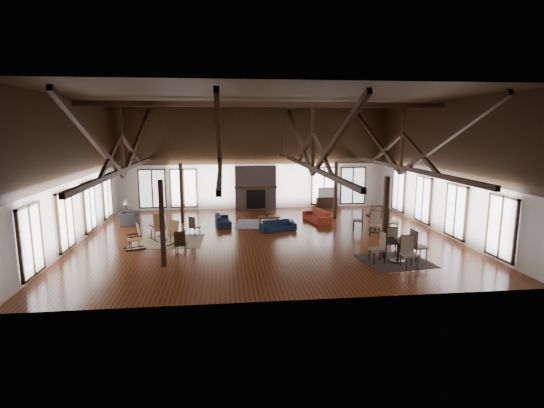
{
  "coord_description": "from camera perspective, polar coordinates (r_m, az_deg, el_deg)",
  "views": [
    {
      "loc": [
        -1.86,
        -18.11,
        4.78
      ],
      "look_at": [
        0.33,
        1.0,
        1.32
      ],
      "focal_mm": 28.0,
      "sensor_mm": 36.0,
      "label": 1
    }
  ],
  "objects": [
    {
      "name": "side_chair_a",
      "position": [
        19.17,
        -10.54,
        -2.79
      ],
      "size": [
        0.54,
        0.54,
        0.91
      ],
      "rotation": [
        0.0,
        0.0,
        -0.69
      ],
      "color": "black",
      "rests_on": "floor"
    },
    {
      "name": "cafe_table_far",
      "position": [
        20.26,
        13.76,
        -2.14
      ],
      "size": [
        2.15,
        2.15,
        1.11
      ],
      "rotation": [
        0.0,
        0.0,
        -0.39
      ],
      "color": "black",
      "rests_on": "floor"
    },
    {
      "name": "wall_front",
      "position": [
        11.41,
        2.92,
        1.2
      ],
      "size": [
        16.0,
        0.02,
        6.0
      ],
      "primitive_type": "cube",
      "color": "silver",
      "rests_on": "floor"
    },
    {
      "name": "rocking_chair_a",
      "position": [
        18.9,
        -15.02,
        -3.08
      ],
      "size": [
        0.88,
        1.03,
        1.17
      ],
      "rotation": [
        0.0,
        0.0,
        0.54
      ],
      "color": "olive",
      "rests_on": "floor"
    },
    {
      "name": "fireplace",
      "position": [
        25.09,
        -2.24,
        2.19
      ],
      "size": [
        2.5,
        0.69,
        2.6
      ],
      "color": "#6B5851",
      "rests_on": "floor"
    },
    {
      "name": "vase",
      "position": [
        21.28,
        -0.73,
        -1.4
      ],
      "size": [
        0.18,
        0.18,
        0.18
      ],
      "primitive_type": "imported",
      "rotation": [
        0.0,
        0.0,
        -0.05
      ],
      "color": "#B2B2B2",
      "rests_on": "coffee_table"
    },
    {
      "name": "rug_tan",
      "position": [
        18.74,
        -13.83,
        -4.87
      ],
      "size": [
        3.06,
        2.47,
        0.01
      ],
      "primitive_type": "cube",
      "rotation": [
        0.0,
        0.0,
        -0.06
      ],
      "color": "tan",
      "rests_on": "floor"
    },
    {
      "name": "coffee_table",
      "position": [
        21.28,
        -0.41,
        -1.81
      ],
      "size": [
        1.1,
        0.6,
        0.41
      ],
      "rotation": [
        0.0,
        0.0,
        0.06
      ],
      "color": "#5D301C",
      "rests_on": "floor"
    },
    {
      "name": "ceiling_fan",
      "position": [
        17.3,
        1.31,
        6.73
      ],
      "size": [
        1.6,
        1.6,
        0.75
      ],
      "color": "black",
      "rests_on": "roof_truss"
    },
    {
      "name": "rocking_chair_b",
      "position": [
        17.93,
        -12.86,
        -3.86
      ],
      "size": [
        0.79,
        0.94,
        1.07
      ],
      "rotation": [
        0.0,
        0.0,
        -0.51
      ],
      "color": "olive",
      "rests_on": "floor"
    },
    {
      "name": "wall_left",
      "position": [
        19.21,
        -25.22,
        3.91
      ],
      "size": [
        0.02,
        14.0,
        6.0
      ],
      "primitive_type": "cube",
      "color": "silver",
      "rests_on": "floor"
    },
    {
      "name": "cafe_table_near",
      "position": [
        16.04,
        16.62,
        -5.49
      ],
      "size": [
        2.17,
        2.17,
        1.12
      ],
      "rotation": [
        0.0,
        0.0,
        0.08
      ],
      "color": "black",
      "rests_on": "floor"
    },
    {
      "name": "post_grid",
      "position": [
        18.49,
        -0.68,
        0.06
      ],
      "size": [
        8.16,
        7.16,
        3.05
      ],
      "color": "black",
      "rests_on": "floor"
    },
    {
      "name": "cup_near",
      "position": [
        16.0,
        16.37,
        -4.43
      ],
      "size": [
        0.13,
        0.13,
        0.09
      ],
      "primitive_type": "imported",
      "rotation": [
        0.0,
        0.0,
        -0.15
      ],
      "color": "#B2B2B2",
      "rests_on": "cafe_table_near"
    },
    {
      "name": "side_chair_b",
      "position": [
        16.38,
        -12.22,
        -4.95
      ],
      "size": [
        0.44,
        0.44,
        0.97
      ],
      "rotation": [
        0.0,
        0.0,
        -0.08
      ],
      "color": "black",
      "rests_on": "floor"
    },
    {
      "name": "sofa_orange",
      "position": [
        21.99,
        6.08,
        -1.62
      ],
      "size": [
        2.16,
        1.21,
        0.6
      ],
      "primitive_type": "imported",
      "rotation": [
        0.0,
        0.0,
        -1.36
      ],
      "color": "maroon",
      "rests_on": "floor"
    },
    {
      "name": "sofa_navy_left",
      "position": [
        21.22,
        -6.6,
        -2.17
      ],
      "size": [
        1.82,
        0.85,
        0.52
      ],
      "primitive_type": "imported",
      "rotation": [
        0.0,
        0.0,
        1.66
      ],
      "color": "#121932",
      "rests_on": "floor"
    },
    {
      "name": "wall_right",
      "position": [
        20.7,
        22.0,
        4.52
      ],
      "size": [
        0.02,
        14.0,
        6.0
      ],
      "primitive_type": "cube",
      "color": "silver",
      "rests_on": "floor"
    },
    {
      "name": "wall_back",
      "position": [
        25.24,
        -2.32,
        6.15
      ],
      "size": [
        16.0,
        0.02,
        6.0
      ],
      "primitive_type": "cube",
      "color": "silver",
      "rests_on": "floor"
    },
    {
      "name": "rug_navy",
      "position": [
        21.41,
        -0.86,
        -2.69
      ],
      "size": [
        3.16,
        2.53,
        0.01
      ],
      "primitive_type": "cube",
      "rotation": [
        0.0,
        0.0,
        -0.13
      ],
      "color": "#1A1A4B",
      "rests_on": "floor"
    },
    {
      "name": "television",
      "position": [
        25.9,
        7.26,
        1.59
      ],
      "size": [
        1.07,
        0.27,
        0.61
      ],
      "primitive_type": "imported",
      "rotation": [
        0.0,
        0.0,
        0.13
      ],
      "color": "#B2B2B2",
      "rests_on": "tv_console"
    },
    {
      "name": "side_table_lamp",
      "position": [
        23.2,
        -18.97,
        -1.16
      ],
      "size": [
        0.45,
        0.45,
        1.14
      ],
      "color": "black",
      "rests_on": "floor"
    },
    {
      "name": "rocking_chair_c",
      "position": [
        17.82,
        -17.73,
        -4.25
      ],
      "size": [
        0.9,
        0.7,
        1.03
      ],
      "rotation": [
        0.0,
        0.0,
        1.97
      ],
      "color": "olive",
      "rests_on": "floor"
    },
    {
      "name": "tv_console",
      "position": [
        26.01,
        7.32,
        0.23
      ],
      "size": [
        1.27,
        0.48,
        0.64
      ],
      "primitive_type": "cube",
      "color": "black",
      "rests_on": "floor"
    },
    {
      "name": "sofa_navy_front",
      "position": [
        19.95,
        0.8,
        -2.94
      ],
      "size": [
        1.81,
        1.12,
        0.49
      ],
      "primitive_type": "imported",
      "rotation": [
        0.0,
        0.0,
        0.29
      ],
      "color": "black",
      "rests_on": "floor"
    },
    {
      "name": "rug_dark",
      "position": [
        16.21,
        16.2,
        -7.35
      ],
      "size": [
        2.57,
        2.39,
        0.01
      ],
      "primitive_type": "cube",
      "rotation": [
        0.0,
        0.0,
        0.12
      ],
      "color": "black",
      "rests_on": "floor"
    },
    {
      "name": "cup_far",
      "position": [
        20.25,
        13.55,
        -1.28
      ],
      "size": [
        0.17,
        0.17,
        0.1
      ],
      "primitive_type": "imported",
      "rotation": [
        0.0,
        0.0,
        0.42
      ],
      "color": "#B2B2B2",
      "rests_on": "cafe_table_far"
    },
    {
      "name": "ceiling",
      "position": [
        18.25,
        -0.71,
        14.03
      ],
      "size": [
        16.0,
        14.0,
        0.02
      ],
      "primitive_type": "cube",
      "color": "black",
      "rests_on": "wall_back"
    },
    {
      "name": "floor",
      "position": [
        18.82,
        -0.67,
        -4.51
      ],
      "size": [
        16.0,
        16.0,
        0.0
      ],
      "primitive_type": "plane",
      "color": "brown",
      "rests_on": "ground"
    },
    {
      "name": "armchair",
      "position": [
        22.43,
        -18.76,
        -1.83
      ],
      "size": [
        0.98,
        0.85,
        0.63
      ],
      "primitive_type": "imported",
      "rotation": [
        0.0,
        0.0,
        1.57
      ],
      "color": "#2D2D2F",
      "rests_on": "floor"
    },
    {
      "name": "roof_truss",
      "position": [
        18.22,
        -0.69,
        7.83
      ],
      "size": [
        15.6,
        14.07,
        3.14
      ],
      "color": "black",
      "rests_on": "wall_back"
    }
  ]
}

